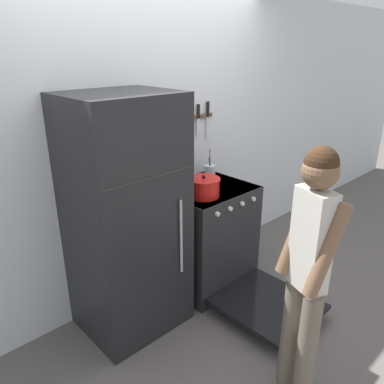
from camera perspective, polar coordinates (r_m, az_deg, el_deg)
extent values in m
plane|color=#5B5654|center=(3.66, -5.14, -12.82)|extent=(14.00, 14.00, 0.00)
cube|color=silver|center=(3.16, -6.24, 6.98)|extent=(10.00, 0.06, 2.55)
cube|color=black|center=(2.75, -9.92, -4.00)|extent=(0.74, 0.63, 1.78)
cube|color=#2D2D2D|center=(2.36, -6.20, 2.19)|extent=(0.73, 0.01, 0.01)
cylinder|color=#B2B5BA|center=(2.68, -1.66, -6.89)|extent=(0.02, 0.02, 0.57)
cube|color=#232326|center=(3.38, 2.10, -6.64)|extent=(0.74, 0.65, 0.93)
cube|color=black|center=(3.20, 2.20, 0.58)|extent=(0.72, 0.64, 0.02)
cube|color=black|center=(3.21, 5.94, -8.59)|extent=(0.64, 0.05, 0.71)
cylinder|color=black|center=(3.00, 1.76, -0.70)|extent=(0.21, 0.21, 0.01)
cylinder|color=black|center=(3.23, 5.93, 0.80)|extent=(0.21, 0.21, 0.01)
cylinder|color=black|center=(3.18, -1.57, 0.58)|extent=(0.21, 0.21, 0.01)
cylinder|color=black|center=(3.39, 2.60, 1.93)|extent=(0.21, 0.21, 0.01)
cylinder|color=silver|center=(2.86, 3.92, -3.36)|extent=(0.04, 0.02, 0.04)
cylinder|color=silver|center=(2.96, 5.87, -2.54)|extent=(0.04, 0.02, 0.04)
cylinder|color=silver|center=(3.06, 7.68, -1.77)|extent=(0.04, 0.02, 0.04)
cylinder|color=silver|center=(3.17, 9.37, -1.05)|extent=(0.04, 0.02, 0.04)
cube|color=black|center=(3.20, 11.36, -16.34)|extent=(0.68, 0.75, 0.04)
cube|color=#99999E|center=(3.36, 3.09, -7.80)|extent=(0.60, 0.36, 0.01)
cylinder|color=red|center=(2.97, 1.78, 0.56)|extent=(0.25, 0.25, 0.13)
cylinder|color=red|center=(2.95, 1.80, 1.95)|extent=(0.26, 0.26, 0.02)
sphere|color=black|center=(2.94, 1.80, 2.34)|extent=(0.03, 0.03, 0.03)
cylinder|color=red|center=(2.87, -0.17, 0.78)|extent=(0.03, 0.02, 0.02)
cylinder|color=red|center=(3.05, 3.63, 2.02)|extent=(0.03, 0.02, 0.02)
cylinder|color=silver|center=(3.16, -1.44, 1.58)|extent=(0.17, 0.17, 0.11)
cone|color=silver|center=(3.14, -1.45, 2.73)|extent=(0.16, 0.16, 0.03)
sphere|color=black|center=(3.13, -1.45, 3.14)|extent=(0.02, 0.02, 0.02)
cone|color=silver|center=(3.21, -0.36, 2.10)|extent=(0.10, 0.03, 0.08)
torus|color=black|center=(3.13, -1.46, 3.58)|extent=(0.13, 0.01, 0.13)
cylinder|color=silver|center=(3.39, 2.75, 3.06)|extent=(0.10, 0.10, 0.12)
cylinder|color=#9E7547|center=(3.39, 2.71, 4.56)|extent=(0.02, 0.02, 0.24)
cylinder|color=#232326|center=(3.37, 2.77, 3.88)|extent=(0.02, 0.03, 0.18)
cylinder|color=#B2B5BA|center=(3.38, 2.76, 3.96)|extent=(0.02, 0.02, 0.18)
cylinder|color=#6B6051|center=(2.47, 17.07, -22.00)|extent=(0.11, 0.11, 0.78)
cylinder|color=#6B6051|center=(2.55, 14.76, -20.00)|extent=(0.11, 0.11, 0.78)
cube|color=beige|center=(2.12, 17.73, -7.06)|extent=(0.19, 0.25, 0.59)
cylinder|color=brown|center=(2.05, 19.90, -8.46)|extent=(0.25, 0.15, 0.52)
cylinder|color=brown|center=(2.20, 15.72, -5.75)|extent=(0.25, 0.15, 0.52)
sphere|color=brown|center=(1.97, 18.98, 3.04)|extent=(0.19, 0.19, 0.19)
sphere|color=#382314|center=(1.96, 19.13, 4.22)|extent=(0.17, 0.17, 0.17)
cube|color=brown|center=(3.45, 1.59, 11.52)|extent=(0.24, 0.02, 0.03)
cube|color=silver|center=(3.42, 0.95, 9.97)|extent=(0.03, 0.00, 0.17)
cube|color=black|center=(3.39, 0.99, 12.30)|extent=(0.02, 0.02, 0.11)
cube|color=silver|center=(3.50, 2.38, 9.86)|extent=(0.02, 0.00, 0.22)
cube|color=black|center=(3.47, 2.44, 12.61)|extent=(0.02, 0.02, 0.12)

